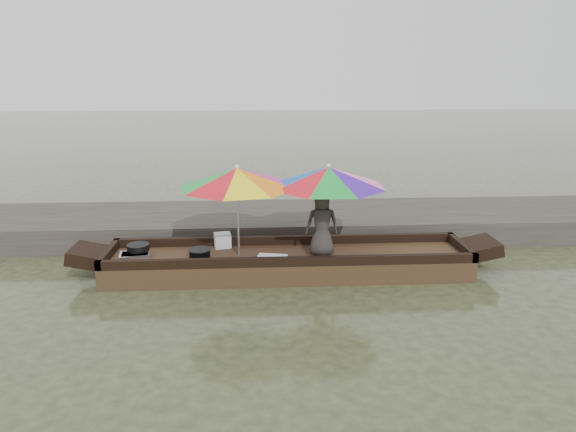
{
  "coord_description": "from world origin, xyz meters",
  "views": [
    {
      "loc": [
        -0.49,
        -8.22,
        3.33
      ],
      "look_at": [
        0.0,
        0.1,
        1.0
      ],
      "focal_mm": 32.0,
      "sensor_mm": 36.0,
      "label": 1
    }
  ],
  "objects": [
    {
      "name": "cooking_pot",
      "position": [
        -2.53,
        0.09,
        0.45
      ],
      "size": [
        0.37,
        0.37,
        0.2
      ],
      "primitive_type": "cylinder",
      "color": "black",
      "rests_on": "boat_hull"
    },
    {
      "name": "umbrella_bow",
      "position": [
        -0.84,
        0.0,
        1.12
      ],
      "size": [
        2.23,
        2.23,
        1.55
      ],
      "primitive_type": null,
      "rotation": [
        0.0,
        0.0,
        -0.18
      ],
      "color": "#E514A3",
      "rests_on": "boat_hull"
    },
    {
      "name": "supply_bag",
      "position": [
        -1.14,
        0.43,
        0.48
      ],
      "size": [
        0.32,
        0.27,
        0.26
      ],
      "primitive_type": "cube",
      "rotation": [
        0.0,
        0.0,
        0.22
      ],
      "color": "silver",
      "rests_on": "boat_hull"
    },
    {
      "name": "charcoal_grill",
      "position": [
        -1.48,
        -0.15,
        0.43
      ],
      "size": [
        0.34,
        0.34,
        0.16
      ],
      "primitive_type": "cylinder",
      "color": "black",
      "rests_on": "boat_hull"
    },
    {
      "name": "dock",
      "position": [
        0.0,
        2.2,
        0.25
      ],
      "size": [
        22.0,
        2.2,
        0.5
      ],
      "primitive_type": "cube",
      "color": "#2D2B26",
      "rests_on": "ground"
    },
    {
      "name": "water",
      "position": [
        0.0,
        0.0,
        0.0
      ],
      "size": [
        80.0,
        80.0,
        0.0
      ],
      "primitive_type": "plane",
      "color": "#2B321C",
      "rests_on": "ground"
    },
    {
      "name": "tray_crayfish",
      "position": [
        -2.56,
        -0.05,
        0.39
      ],
      "size": [
        0.53,
        0.41,
        0.09
      ],
      "primitive_type": "cube",
      "rotation": [
        0.0,
        0.0,
        0.17
      ],
      "color": "silver",
      "rests_on": "boat_hull"
    },
    {
      "name": "tray_scallop",
      "position": [
        -0.29,
        -0.27,
        0.38
      ],
      "size": [
        0.55,
        0.43,
        0.06
      ],
      "primitive_type": "cube",
      "rotation": [
        0.0,
        0.0,
        -0.22
      ],
      "color": "silver",
      "rests_on": "boat_hull"
    },
    {
      "name": "vendor",
      "position": [
        0.56,
        -0.08,
        0.91
      ],
      "size": [
        0.55,
        0.37,
        1.12
      ],
      "primitive_type": "imported",
      "rotation": [
        0.0,
        0.0,
        3.13
      ],
      "color": "#302C28",
      "rests_on": "boat_hull"
    },
    {
      "name": "umbrella_stern",
      "position": [
        0.66,
        0.0,
        1.12
      ],
      "size": [
        2.47,
        2.47,
        1.55
      ],
      "primitive_type": null,
      "rotation": [
        0.0,
        0.0,
        0.35
      ],
      "color": "#E51483",
      "rests_on": "boat_hull"
    },
    {
      "name": "boat_hull",
      "position": [
        0.0,
        0.0,
        0.17
      ],
      "size": [
        6.12,
        1.2,
        0.35
      ],
      "primitive_type": "cube",
      "color": "black",
      "rests_on": "water"
    }
  ]
}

